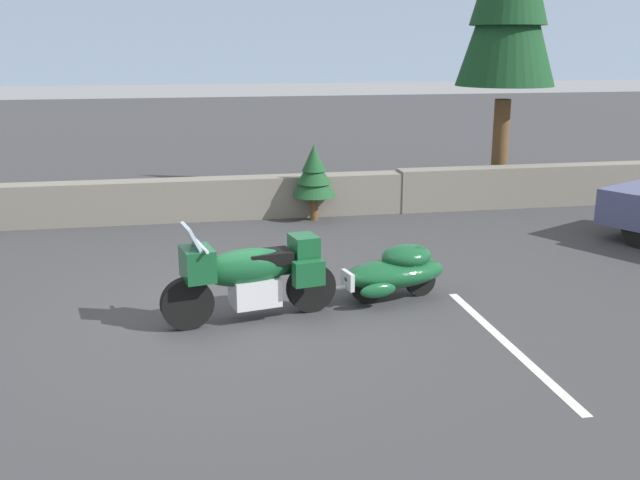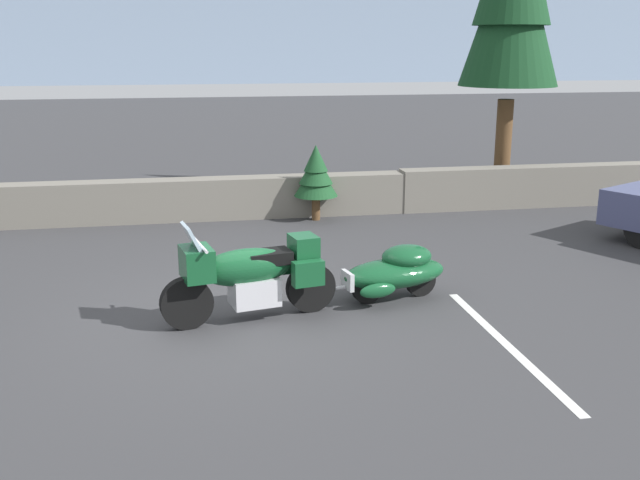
# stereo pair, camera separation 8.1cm
# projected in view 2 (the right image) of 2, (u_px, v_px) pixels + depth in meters

# --- Properties ---
(ground_plane) EXTENTS (80.00, 80.00, 0.00)m
(ground_plane) POSITION_uv_depth(u_px,v_px,m) (225.00, 317.00, 9.55)
(ground_plane) COLOR #38383A
(stone_guard_wall) EXTENTS (24.00, 0.61, 0.88)m
(stone_guard_wall) POSITION_uv_depth(u_px,v_px,m) (209.00, 199.00, 14.75)
(stone_guard_wall) COLOR slate
(stone_guard_wall) RESTS_ON ground
(distant_ridgeline) EXTENTS (240.00, 80.00, 16.00)m
(distant_ridgeline) POSITION_uv_depth(u_px,v_px,m) (184.00, 7.00, 98.27)
(distant_ridgeline) COLOR #7F93AD
(distant_ridgeline) RESTS_ON ground
(touring_motorcycle) EXTENTS (2.29, 1.02, 1.33)m
(touring_motorcycle) POSITION_uv_depth(u_px,v_px,m) (250.00, 273.00, 9.30)
(touring_motorcycle) COLOR black
(touring_motorcycle) RESTS_ON ground
(car_shaped_trailer) EXTENTS (2.23, 1.00, 0.76)m
(car_shaped_trailer) POSITION_uv_depth(u_px,v_px,m) (395.00, 271.00, 10.10)
(car_shaped_trailer) COLOR black
(car_shaped_trailer) RESTS_ON ground
(pine_sapling_near) EXTENTS (0.87, 0.87, 1.51)m
(pine_sapling_near) POSITION_uv_depth(u_px,v_px,m) (316.00, 173.00, 14.52)
(pine_sapling_near) COLOR brown
(pine_sapling_near) RESTS_ON ground
(parking_stripe_marker) EXTENTS (0.12, 3.60, 0.01)m
(parking_stripe_marker) POSITION_uv_depth(u_px,v_px,m) (506.00, 344.00, 8.67)
(parking_stripe_marker) COLOR silver
(parking_stripe_marker) RESTS_ON ground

